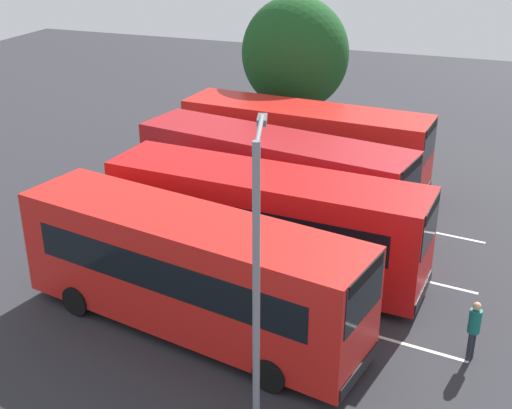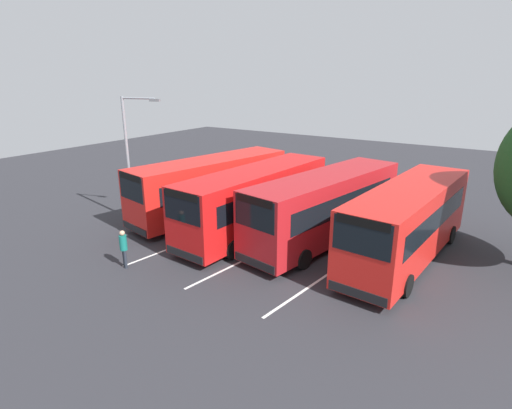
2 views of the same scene
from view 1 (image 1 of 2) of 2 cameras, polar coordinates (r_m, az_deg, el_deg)
ground_plane at (r=23.95m, az=1.43°, el=-3.37°), size 68.92×68.92×0.00m
bus_far_left at (r=18.67m, az=-5.51°, el=-5.47°), size 10.42×4.35×3.40m
bus_center_left at (r=21.38m, az=0.83°, el=-1.34°), size 10.31×3.18×3.40m
bus_center_right at (r=24.69m, az=1.47°, el=2.23°), size 10.41×4.17×3.40m
bus_far_right at (r=28.23m, az=4.09°, el=5.02°), size 10.31×3.23×3.40m
pedestrian at (r=18.69m, az=17.71°, el=-9.62°), size 0.42×0.42×1.71m
street_lamp at (r=14.12m, az=0.08°, el=-5.66°), size 0.81×2.24×6.93m
depot_tree at (r=32.81m, az=3.28°, el=12.41°), size 5.07×4.56×7.11m
lane_stripe_outer_left at (r=20.99m, az=-1.82°, el=-7.62°), size 13.94×1.92×0.01m
lane_stripe_inner_left at (r=23.94m, az=1.43°, el=-3.36°), size 13.94×1.92×0.01m
lane_stripe_inner_right at (r=27.06m, az=3.93°, el=-0.05°), size 13.94×1.92×0.01m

